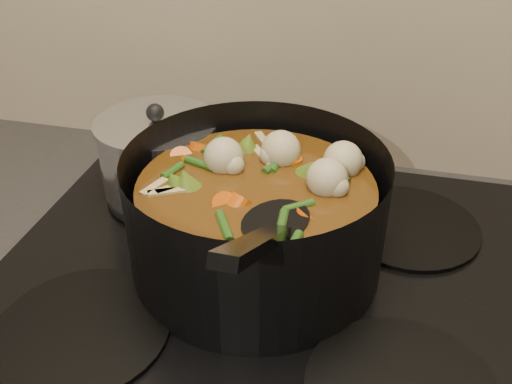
# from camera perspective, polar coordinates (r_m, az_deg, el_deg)

# --- Properties ---
(stovetop) EXTENTS (0.62, 0.54, 0.03)m
(stovetop) POSITION_cam_1_polar(r_m,az_deg,el_deg) (0.67, 0.77, -8.73)
(stovetop) COLOR black
(stovetop) RESTS_ON counter
(stockpot) EXTENTS (0.34, 0.42, 0.21)m
(stockpot) POSITION_cam_1_polar(r_m,az_deg,el_deg) (0.64, 0.02, -2.53)
(stockpot) COLOR black
(stockpot) RESTS_ON stovetop
(saucepan) EXTENTS (0.16, 0.16, 0.13)m
(saucepan) POSITION_cam_1_polar(r_m,az_deg,el_deg) (0.78, -9.60, 3.44)
(saucepan) COLOR silver
(saucepan) RESTS_ON stovetop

